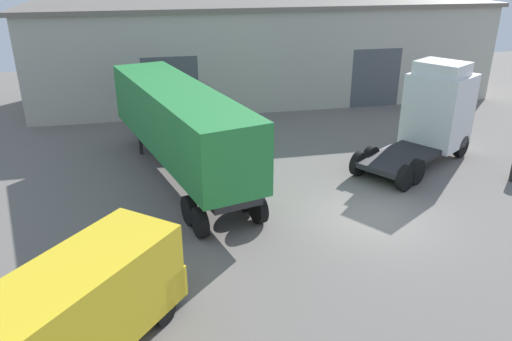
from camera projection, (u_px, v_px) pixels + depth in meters
ground_plane at (373, 220)px, 17.97m from camera, size 60.00×60.00×0.00m
warehouse_building at (263, 51)px, 32.80m from camera, size 29.27×8.19×6.15m
tractor_unit_white at (433, 114)px, 22.90m from camera, size 6.69×5.58×4.46m
container_trailer_green at (179, 122)px, 20.38m from camera, size 5.41×11.77×3.91m
delivery_van_yellow at (89, 302)px, 11.51m from camera, size 4.78×5.14×2.53m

